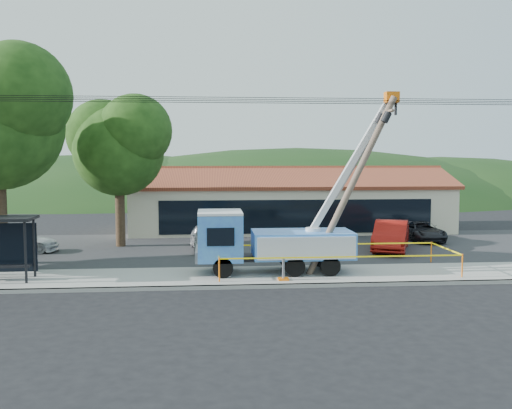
{
  "coord_description": "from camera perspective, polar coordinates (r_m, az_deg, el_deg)",
  "views": [
    {
      "loc": [
        -1.83,
        -20.85,
        5.47
      ],
      "look_at": [
        0.35,
        5.0,
        3.21
      ],
      "focal_mm": 40.0,
      "sensor_mm": 36.0,
      "label": 1
    }
  ],
  "objects": [
    {
      "name": "ground",
      "position": [
        21.63,
        0.2,
        -9.66
      ],
      "size": [
        120.0,
        120.0,
        0.0
      ],
      "primitive_type": "plane",
      "color": "black",
      "rests_on": "ground"
    },
    {
      "name": "curb",
      "position": [
        23.65,
        -0.25,
        -8.2
      ],
      "size": [
        60.0,
        0.25,
        0.15
      ],
      "primitive_type": "cube",
      "color": "#9A9690",
      "rests_on": "ground"
    },
    {
      "name": "sidewalk",
      "position": [
        25.49,
        -0.59,
        -7.23
      ],
      "size": [
        60.0,
        4.0,
        0.15
      ],
      "primitive_type": "cube",
      "color": "#9A9690",
      "rests_on": "ground"
    },
    {
      "name": "parking_lot",
      "position": [
        33.34,
        -1.61,
        -4.36
      ],
      "size": [
        60.0,
        12.0,
        0.1
      ],
      "primitive_type": "cube",
      "color": "#28282B",
      "rests_on": "ground"
    },
    {
      "name": "strip_mall",
      "position": [
        41.4,
        3.3,
        0.01
      ],
      "size": [
        22.5,
        8.53,
        4.67
      ],
      "color": "beige",
      "rests_on": "ground"
    },
    {
      "name": "tree_lot",
      "position": [
        34.25,
        -13.57,
        6.09
      ],
      "size": [
        6.3,
        5.6,
        8.94
      ],
      "color": "#332316",
      "rests_on": "ground"
    },
    {
      "name": "hill_west",
      "position": [
        77.18,
        -14.63,
        0.77
      ],
      "size": [
        78.4,
        56.0,
        28.0
      ],
      "primitive_type": "ellipsoid",
      "color": "black",
      "rests_on": "ground"
    },
    {
      "name": "hill_center",
      "position": [
        76.96,
        4.04,
        0.91
      ],
      "size": [
        89.6,
        64.0,
        32.0
      ],
      "primitive_type": "ellipsoid",
      "color": "black",
      "rests_on": "ground"
    },
    {
      "name": "hill_east",
      "position": [
        82.44,
        17.91,
        0.95
      ],
      "size": [
        72.8,
        52.0,
        26.0
      ],
      "primitive_type": "ellipsoid",
      "color": "black",
      "rests_on": "ground"
    },
    {
      "name": "utility_truck",
      "position": [
        25.84,
        1.4,
        -3.53
      ],
      "size": [
        9.1,
        3.78,
        8.13
      ],
      "color": "black",
      "rests_on": "ground"
    },
    {
      "name": "leaning_pole",
      "position": [
        25.71,
        9.94,
        2.77
      ],
      "size": [
        4.01,
        1.62,
        8.01
      ],
      "color": "brown",
      "rests_on": "ground"
    },
    {
      "name": "bus_shelter",
      "position": [
        26.54,
        -24.07,
        -2.66
      ],
      "size": [
        2.83,
        1.77,
        2.7
      ],
      "rotation": [
        0.0,
        0.0,
        0.02
      ],
      "color": "black",
      "rests_on": "ground"
    },
    {
      "name": "caution_tape",
      "position": [
        26.4,
        7.82,
        -5.01
      ],
      "size": [
        10.63,
        3.53,
        1.02
      ],
      "color": "orange",
      "rests_on": "ground"
    },
    {
      "name": "car_silver",
      "position": [
        32.5,
        -4.91,
        -4.71
      ],
      "size": [
        2.14,
        4.42,
        1.45
      ],
      "primitive_type": "imported",
      "rotation": [
        0.0,
        0.0,
        0.1
      ],
      "color": "#B2B3BA",
      "rests_on": "ground"
    },
    {
      "name": "car_red",
      "position": [
        33.18,
        13.3,
        -4.63
      ],
      "size": [
        3.53,
        5.36,
        1.67
      ],
      "primitive_type": "imported",
      "rotation": [
        0.0,
        0.0,
        -0.38
      ],
      "color": "#A51710",
      "rests_on": "ground"
    },
    {
      "name": "car_white",
      "position": [
        34.21,
        -22.58,
        -4.59
      ],
      "size": [
        4.21,
        1.73,
        1.22
      ],
      "primitive_type": "imported",
      "rotation": [
        0.0,
        0.0,
        1.57
      ],
      "color": "silver",
      "rests_on": "ground"
    },
    {
      "name": "car_dark",
      "position": [
        37.39,
        16.24,
        -3.62
      ],
      "size": [
        2.01,
        4.29,
        1.19
      ],
      "primitive_type": "imported",
      "rotation": [
        0.0,
        0.0,
        0.01
      ],
      "color": "black",
      "rests_on": "ground"
    }
  ]
}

